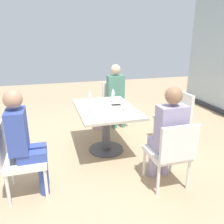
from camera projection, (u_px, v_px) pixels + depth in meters
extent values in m
plane|color=tan|center=(106.00, 150.00, 3.78)|extent=(12.00, 12.00, 0.00)
cube|color=#BCB29E|center=(106.00, 109.00, 3.56)|extent=(1.27, 0.89, 0.04)
cylinder|color=#4C4C51|center=(106.00, 130.00, 3.68)|extent=(0.14, 0.14, 0.69)
cylinder|color=#4C4C51|center=(106.00, 149.00, 3.78)|extent=(0.56, 0.56, 0.02)
cube|color=silver|center=(116.00, 105.00, 4.75)|extent=(0.46, 0.46, 0.06)
cube|color=silver|center=(113.00, 92.00, 4.90)|extent=(0.05, 0.46, 0.42)
cylinder|color=silver|center=(110.00, 120.00, 4.58)|extent=(0.04, 0.04, 0.39)
cylinder|color=silver|center=(128.00, 118.00, 4.69)|extent=(0.04, 0.04, 0.39)
cylinder|color=silver|center=(105.00, 114.00, 4.95)|extent=(0.04, 0.04, 0.39)
cylinder|color=silver|center=(122.00, 112.00, 5.05)|extent=(0.04, 0.04, 0.39)
cube|color=silver|center=(26.00, 161.00, 2.64)|extent=(0.46, 0.46, 0.06)
cylinder|color=silver|center=(46.00, 184.00, 2.58)|extent=(0.04, 0.04, 0.39)
cylinder|color=silver|center=(46.00, 166.00, 2.95)|extent=(0.04, 0.04, 0.39)
cylinder|color=silver|center=(8.00, 191.00, 2.48)|extent=(0.04, 0.04, 0.39)
cylinder|color=silver|center=(12.00, 171.00, 2.84)|extent=(0.04, 0.04, 0.39)
cube|color=silver|center=(167.00, 153.00, 2.82)|extent=(0.46, 0.46, 0.06)
cube|color=silver|center=(179.00, 144.00, 2.52)|extent=(0.05, 0.46, 0.42)
cylinder|color=silver|center=(171.00, 159.00, 3.12)|extent=(0.04, 0.04, 0.39)
cylinder|color=silver|center=(144.00, 163.00, 3.02)|extent=(0.04, 0.04, 0.39)
cylinder|color=silver|center=(188.00, 175.00, 2.76)|extent=(0.04, 0.04, 0.39)
cylinder|color=silver|center=(158.00, 180.00, 2.65)|extent=(0.04, 0.04, 0.39)
cube|color=silver|center=(171.00, 119.00, 3.96)|extent=(0.46, 0.46, 0.06)
cube|color=silver|center=(185.00, 105.00, 3.95)|extent=(0.46, 0.05, 0.42)
cylinder|color=silver|center=(154.00, 128.00, 4.16)|extent=(0.04, 0.04, 0.39)
cylinder|color=silver|center=(165.00, 137.00, 3.79)|extent=(0.04, 0.04, 0.39)
cylinder|color=silver|center=(174.00, 126.00, 4.26)|extent=(0.04, 0.04, 0.39)
cylinder|color=silver|center=(186.00, 134.00, 3.90)|extent=(0.04, 0.04, 0.39)
cylinder|color=#4C7F6B|center=(114.00, 117.00, 4.63)|extent=(0.11, 0.11, 0.45)
cube|color=#4C7F6B|center=(113.00, 103.00, 4.62)|extent=(0.32, 0.13, 0.11)
cylinder|color=#4C7F6B|center=(123.00, 117.00, 4.67)|extent=(0.11, 0.11, 0.45)
cube|color=#4C7F6B|center=(122.00, 102.00, 4.67)|extent=(0.32, 0.13, 0.11)
cube|color=#4C7F6B|center=(116.00, 87.00, 4.67)|extent=(0.20, 0.34, 0.48)
sphere|color=#D8AD8C|center=(116.00, 69.00, 4.56)|extent=(0.20, 0.20, 0.20)
cylinder|color=#384C9E|center=(44.00, 177.00, 2.67)|extent=(0.11, 0.11, 0.45)
cube|color=#384C9E|center=(32.00, 157.00, 2.55)|extent=(0.13, 0.32, 0.11)
cylinder|color=#384C9E|center=(44.00, 169.00, 2.83)|extent=(0.11, 0.11, 0.45)
cube|color=#384C9E|center=(33.00, 150.00, 2.72)|extent=(0.13, 0.32, 0.11)
cube|color=#384C9E|center=(17.00, 131.00, 2.51)|extent=(0.34, 0.20, 0.48)
sphere|color=tan|center=(13.00, 99.00, 2.39)|extent=(0.20, 0.20, 0.20)
cylinder|color=#9E93B7|center=(165.00, 159.00, 3.06)|extent=(0.11, 0.11, 0.45)
cube|color=#9E93B7|center=(170.00, 143.00, 2.89)|extent=(0.32, 0.13, 0.11)
cylinder|color=#9E93B7|center=(153.00, 161.00, 3.02)|extent=(0.11, 0.11, 0.45)
cube|color=#9E93B7|center=(157.00, 145.00, 2.84)|extent=(0.32, 0.13, 0.11)
cube|color=#9E93B7|center=(171.00, 126.00, 2.65)|extent=(0.20, 0.34, 0.48)
sphere|color=#936B4C|center=(174.00, 96.00, 2.54)|extent=(0.20, 0.20, 0.20)
cylinder|color=silver|center=(90.00, 101.00, 3.89)|extent=(0.06, 0.06, 0.00)
cylinder|color=silver|center=(90.00, 99.00, 3.87)|extent=(0.01, 0.01, 0.08)
cone|color=silver|center=(90.00, 94.00, 3.85)|extent=(0.07, 0.07, 0.09)
cylinder|color=silver|center=(113.00, 98.00, 4.08)|extent=(0.06, 0.06, 0.00)
cylinder|color=silver|center=(113.00, 96.00, 4.07)|extent=(0.01, 0.01, 0.08)
cone|color=silver|center=(113.00, 91.00, 4.04)|extent=(0.07, 0.07, 0.09)
cylinder|color=silver|center=(125.00, 110.00, 3.44)|extent=(0.06, 0.06, 0.00)
cylinder|color=silver|center=(125.00, 107.00, 3.43)|extent=(0.01, 0.01, 0.08)
cone|color=silver|center=(125.00, 101.00, 3.40)|extent=(0.07, 0.07, 0.09)
cylinder|color=silver|center=(113.00, 102.00, 3.86)|extent=(0.06, 0.06, 0.00)
cylinder|color=silver|center=(113.00, 99.00, 3.85)|extent=(0.01, 0.01, 0.08)
cone|color=silver|center=(113.00, 94.00, 3.82)|extent=(0.07, 0.07, 0.09)
cylinder|color=white|center=(91.00, 111.00, 3.27)|extent=(0.08, 0.08, 0.09)
cube|color=black|center=(116.00, 105.00, 3.69)|extent=(0.09, 0.15, 0.01)
cube|color=beige|center=(98.00, 121.00, 4.64)|extent=(0.32, 0.21, 0.28)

